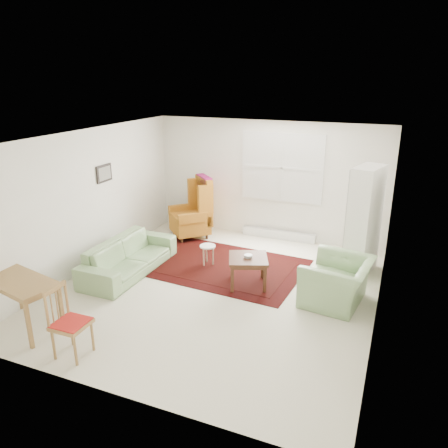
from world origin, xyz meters
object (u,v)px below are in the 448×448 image
at_px(wingback_chair, 189,207).
at_px(cabinet, 364,220).
at_px(stool, 208,255).
at_px(desk_chair, 71,323).
at_px(desk, 22,304).
at_px(armchair, 337,277).
at_px(coffee_table, 248,271).
at_px(sofa, 129,251).

distance_m(wingback_chair, cabinet, 3.66).
distance_m(stool, desk_chair, 3.21).
distance_m(stool, desk, 3.28).
bearing_deg(desk, desk_chair, -13.21).
xyz_separation_m(armchair, coffee_table, (-1.46, 0.01, -0.16)).
height_order(cabinet, desk_chair, cabinet).
relative_size(sofa, desk, 1.76).
xyz_separation_m(wingback_chair, stool, (0.98, -1.22, -0.47)).
relative_size(stool, desk_chair, 0.42).
bearing_deg(coffee_table, sofa, -171.67).
distance_m(wingback_chair, stool, 1.63).
distance_m(wingback_chair, desk, 4.18).
bearing_deg(desk_chair, coffee_table, -28.61).
xyz_separation_m(armchair, stool, (-2.43, 0.51, -0.23)).
height_order(armchair, desk_chair, desk_chair).
bearing_deg(stool, coffee_table, -27.41).
bearing_deg(cabinet, stool, -147.61).
height_order(armchair, wingback_chair, wingback_chair).
height_order(desk, desk_chair, desk_chair).
distance_m(cabinet, desk_chair, 5.08).
distance_m(sofa, armchair, 3.62).
relative_size(armchair, coffee_table, 1.71).
relative_size(stool, cabinet, 0.20).
xyz_separation_m(stool, desk_chair, (-0.43, -3.17, 0.27)).
bearing_deg(desk, stool, 62.72).
distance_m(stool, cabinet, 2.88).
bearing_deg(cabinet, wingback_chair, -171.20).
distance_m(cabinet, desk, 5.63).
bearing_deg(armchair, coffee_table, -82.79).
distance_m(armchair, wingback_chair, 3.83).
distance_m(coffee_table, cabinet, 2.26).
height_order(coffee_table, desk, desk).
bearing_deg(cabinet, armchair, -84.28).
distance_m(armchair, desk_chair, 3.90).
bearing_deg(desk_chair, armchair, -48.13).
relative_size(wingback_chair, desk, 1.15).
relative_size(wingback_chair, stool, 3.40).
bearing_deg(coffee_table, cabinet, 38.74).
height_order(sofa, desk, sofa).
bearing_deg(armchair, sofa, -77.55).
bearing_deg(stool, desk, -117.28).
bearing_deg(stool, wingback_chair, 128.79).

